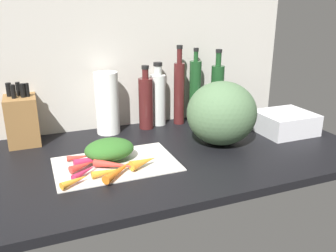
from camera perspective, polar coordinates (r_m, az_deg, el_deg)
name	(u,v)px	position (r cm, az deg, el deg)	size (l,w,h in cm)	color
ground_plane	(147,157)	(137.31, -3.48, -5.08)	(170.00, 80.00, 3.00)	black
wall_back	(119,63)	(164.42, -8.03, 10.22)	(170.00, 3.00, 60.00)	#BCB7AD
cutting_board	(116,164)	(128.38, -8.48, -6.10)	(43.41, 27.99, 0.80)	beige
carrot_0	(110,171)	(119.35, -9.40, -7.31)	(2.37, 2.37, 12.62)	orange
carrot_1	(120,170)	(119.22, -7.84, -7.09)	(2.99, 2.99, 16.73)	orange
carrot_2	(116,165)	(122.89, -8.41, -6.32)	(2.91, 2.91, 16.51)	red
carrot_3	(144,162)	(123.64, -3.97, -5.83)	(3.53, 3.53, 10.96)	orange
carrot_4	(99,159)	(128.38, -11.27, -5.30)	(3.16, 3.16, 17.62)	#B2264C
carrot_5	(75,181)	(115.59, -14.86, -8.60)	(2.45, 2.45, 10.25)	orange
carrot_6	(81,157)	(132.98, -14.02, -4.89)	(2.07, 2.07, 10.13)	red
carrot_7	(85,171)	(121.02, -13.37, -7.23)	(2.29, 2.29, 11.31)	#B2264C
carrot_8	(83,165)	(125.01, -13.68, -6.27)	(2.74, 2.74, 10.05)	red
carrot_greens_pile	(109,149)	(130.09, -9.54, -3.78)	(18.13, 13.95, 7.67)	#2D6023
winter_squash	(222,113)	(144.19, 8.73, 2.08)	(28.81, 27.60, 26.13)	#4C6B47
knife_block	(22,119)	(155.61, -22.69, 0.99)	(12.34, 15.40, 25.45)	brown
paper_towel_roll	(107,103)	(157.27, -9.91, 3.69)	(10.37, 10.37, 27.53)	white
bottle_0	(146,102)	(161.73, -3.63, 3.89)	(6.73, 6.73, 29.47)	#471919
bottle_1	(158,98)	(166.92, -1.63, 4.55)	(7.34, 7.34, 30.01)	silver
bottle_2	(179,92)	(167.69, 1.83, 5.64)	(5.17, 5.17, 37.64)	#471919
bottle_3	(195,90)	(173.56, 4.45, 5.87)	(5.79, 5.79, 35.81)	#19421E
bottle_4	(217,92)	(174.55, 8.01, 5.56)	(6.35, 6.35, 35.21)	#19421E
dish_rack	(285,123)	(166.05, 18.60, 0.49)	(23.59, 21.02, 9.30)	silver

